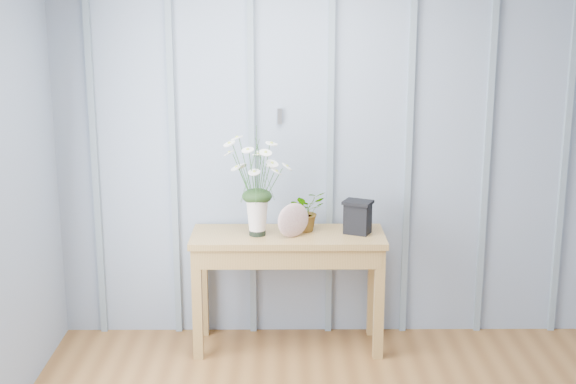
{
  "coord_description": "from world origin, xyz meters",
  "views": [
    {
      "loc": [
        -0.55,
        -2.77,
        2.19
      ],
      "look_at": [
        -0.52,
        1.94,
        1.03
      ],
      "focal_mm": 50.0,
      "sensor_mm": 36.0,
      "label": 1
    }
  ],
  "objects_px": {
    "carved_box": "(358,217)",
    "daisy_vase": "(257,172)",
    "felt_disc_vessel": "(293,220)",
    "sideboard": "(288,251)"
  },
  "relations": [
    {
      "from": "daisy_vase",
      "to": "carved_box",
      "type": "height_order",
      "value": "daisy_vase"
    },
    {
      "from": "daisy_vase",
      "to": "felt_disc_vessel",
      "type": "height_order",
      "value": "daisy_vase"
    },
    {
      "from": "daisy_vase",
      "to": "carved_box",
      "type": "xyz_separation_m",
      "value": [
        0.62,
        0.03,
        -0.29
      ]
    },
    {
      "from": "carved_box",
      "to": "daisy_vase",
      "type": "bearing_deg",
      "value": -176.79
    },
    {
      "from": "sideboard",
      "to": "felt_disc_vessel",
      "type": "xyz_separation_m",
      "value": [
        0.03,
        -0.07,
        0.22
      ]
    },
    {
      "from": "felt_disc_vessel",
      "to": "carved_box",
      "type": "xyz_separation_m",
      "value": [
        0.4,
        0.08,
        -0.0
      ]
    },
    {
      "from": "felt_disc_vessel",
      "to": "carved_box",
      "type": "relative_size",
      "value": 1.02
    },
    {
      "from": "daisy_vase",
      "to": "felt_disc_vessel",
      "type": "bearing_deg",
      "value": -11.32
    },
    {
      "from": "felt_disc_vessel",
      "to": "sideboard",
      "type": "bearing_deg",
      "value": 84.91
    },
    {
      "from": "carved_box",
      "to": "felt_disc_vessel",
      "type": "bearing_deg",
      "value": -168.85
    }
  ]
}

